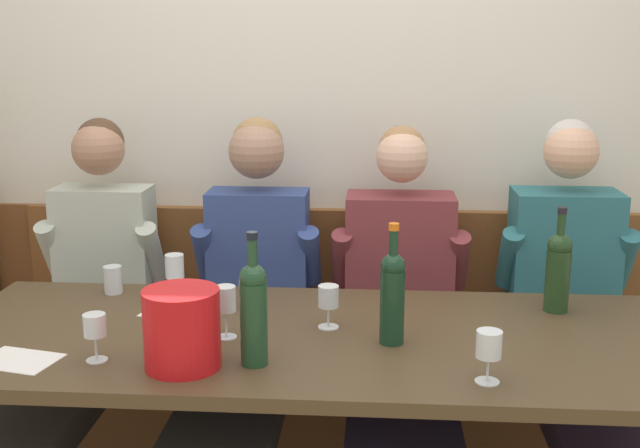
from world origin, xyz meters
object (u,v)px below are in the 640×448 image
at_px(person_left_seat, 72,324).
at_px(wine_glass_center_rear, 226,302).
at_px(person_center_left_seat, 401,334).
at_px(wine_bottle_clear_water, 254,310).
at_px(wine_glass_near_bucket, 95,328).
at_px(ice_bucket, 182,329).
at_px(water_tumbler_left, 113,280).
at_px(wine_glass_mid_right, 328,298).
at_px(person_center_right_seat, 244,325).
at_px(wine_glass_center_front, 489,348).
at_px(wall_bench, 328,377).
at_px(wine_bottle_green_tall, 558,269).
at_px(wine_glass_left_end, 175,267).
at_px(wine_bottle_amber_mid, 392,294).
at_px(dining_table, 312,358).
at_px(person_right_seat, 583,333).
at_px(water_tumbler_center, 248,293).

height_order(person_left_seat, wine_glass_center_rear, person_left_seat).
xyz_separation_m(person_center_left_seat, wine_bottle_clear_water, (-0.42, -0.59, 0.29)).
bearing_deg(wine_glass_near_bucket, ice_bucket, -4.42).
distance_m(ice_bucket, water_tumbler_left, 0.73).
bearing_deg(wine_glass_mid_right, wine_glass_center_rear, -160.35).
relative_size(person_center_left_seat, water_tumbler_left, 14.11).
distance_m(person_center_right_seat, wine_glass_center_front, 1.02).
relative_size(wall_bench, wine_bottle_green_tall, 7.42).
bearing_deg(wine_glass_left_end, wine_glass_mid_right, -24.09).
bearing_deg(water_tumbler_left, person_center_right_seat, 2.35).
height_order(wine_bottle_amber_mid, wine_glass_near_bucket, wine_bottle_amber_mid).
height_order(wine_bottle_clear_water, wine_glass_mid_right, wine_bottle_clear_water).
relative_size(dining_table, wine_bottle_green_tall, 6.54).
distance_m(dining_table, wine_glass_center_front, 0.59).
xyz_separation_m(person_center_left_seat, wine_glass_left_end, (-0.77, -0.06, 0.24)).
xyz_separation_m(person_right_seat, wine_bottle_clear_water, (-1.04, -0.61, 0.27)).
height_order(wine_bottle_clear_water, wine_glass_center_front, wine_bottle_clear_water).
bearing_deg(person_left_seat, water_tumbler_left, -3.86).
height_order(ice_bucket, wine_bottle_amber_mid, wine_bottle_amber_mid).
relative_size(dining_table, water_tumbler_center, 22.61).
bearing_deg(person_center_right_seat, wall_bench, 55.09).
relative_size(person_right_seat, wine_glass_left_end, 8.76).
distance_m(person_center_left_seat, wine_bottle_green_tall, 0.57).
bearing_deg(water_tumbler_left, wine_glass_left_end, -10.55).
xyz_separation_m(dining_table, person_right_seat, (0.90, 0.37, -0.04)).
height_order(wine_bottle_clear_water, wine_glass_center_rear, wine_bottle_clear_water).
relative_size(person_center_left_seat, wine_bottle_clear_water, 3.67).
distance_m(wine_bottle_clear_water, wine_bottle_amber_mid, 0.41).
height_order(wine_bottle_clear_water, wine_glass_near_bucket, wine_bottle_clear_water).
bearing_deg(water_tumbler_left, wall_bench, 29.39).
relative_size(wall_bench, wine_glass_center_rear, 16.06).
xyz_separation_m(person_center_left_seat, ice_bucket, (-0.60, -0.62, 0.24)).
bearing_deg(wine_bottle_clear_water, water_tumbler_left, 135.69).
height_order(wine_bottle_clear_water, wine_glass_left_end, wine_bottle_clear_water).
distance_m(person_center_left_seat, wine_glass_center_front, 0.73).
relative_size(wine_bottle_green_tall, wine_glass_center_rear, 2.17).
xyz_separation_m(wine_glass_near_bucket, water_tumbler_left, (-0.15, 0.59, -0.05)).
xyz_separation_m(wine_bottle_green_tall, water_tumbler_left, (-1.50, 0.07, -0.09)).
height_order(ice_bucket, water_tumbler_center, ice_bucket).
relative_size(person_center_left_seat, wine_glass_mid_right, 10.11).
height_order(wine_bottle_amber_mid, wine_glass_center_front, wine_bottle_amber_mid).
distance_m(person_center_left_seat, water_tumbler_center, 0.56).
bearing_deg(water_tumbler_center, wine_glass_near_bucket, -126.20).
bearing_deg(wall_bench, person_right_seat, -22.57).
bearing_deg(person_center_left_seat, ice_bucket, -134.10).
bearing_deg(person_left_seat, wine_glass_near_bucket, -62.08).
bearing_deg(wine_bottle_amber_mid, person_center_right_seat, 141.11).
distance_m(wine_glass_mid_right, water_tumbler_center, 0.32).
bearing_deg(ice_bucket, water_tumbler_center, 78.86).
xyz_separation_m(person_right_seat, water_tumbler_left, (-1.62, -0.03, 0.16)).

